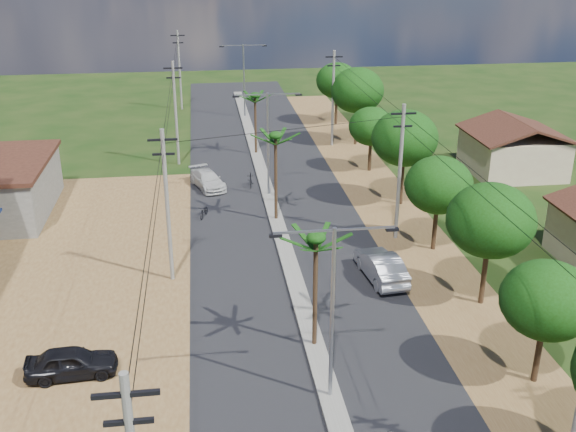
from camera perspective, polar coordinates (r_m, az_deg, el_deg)
The scene contains 29 objects.
ground at distance 30.12m, azimuth 3.55°, elevation -15.12°, with size 160.00×160.00×0.00m, color black.
road at distance 42.83m, azimuth -0.24°, elevation -2.93°, with size 12.00×110.00×0.04m, color black.
median at distance 45.51m, azimuth -0.72°, elevation -1.26°, with size 1.00×90.00×0.18m, color #605E56.
dirt_lot_west at distance 37.71m, azimuth -22.25°, elevation -8.51°, with size 18.00×46.00×0.04m, color brown.
dirt_shoulder_east at distance 44.62m, azimuth 10.66°, elevation -2.28°, with size 5.00×90.00×0.03m, color brown.
house_east_far at distance 59.74m, azimuth 18.56°, elevation 5.71°, with size 7.60×7.50×4.60m.
tree_east_b at distance 30.86m, azimuth 21.08°, elevation -6.67°, with size 4.00×4.00×5.83m.
tree_east_c at distance 36.33m, azimuth 16.79°, elevation -0.37°, with size 4.60×4.60×6.83m.
tree_east_d at distance 42.43m, azimuth 12.64°, elevation 2.56°, with size 4.20×4.20×6.13m.
tree_east_e at distance 49.48m, azimuth 9.86°, elevation 6.51°, with size 4.80×4.80×7.14m.
tree_east_f at distance 57.11m, azimuth 7.06°, elevation 7.54°, with size 3.80×3.80×5.52m.
tree_east_g at distance 64.50m, azimuth 5.88°, elevation 10.53°, with size 5.00×5.00×7.38m.
tree_east_h at distance 72.21m, azimuth 4.17°, elevation 11.36°, with size 4.40×4.40×6.52m.
palm_median_near at distance 30.64m, azimuth 2.39°, elevation -2.30°, with size 2.00×2.00×6.15m.
palm_median_mid at distance 45.42m, azimuth -1.06°, elevation 6.48°, with size 2.00×2.00×6.55m.
palm_median_far at distance 61.03m, azimuth -2.81°, elevation 9.96°, with size 2.00×2.00×5.85m.
streetlight_near at distance 27.48m, azimuth 3.79°, elevation -7.17°, with size 5.10×0.18×8.00m.
streetlight_mid at distance 50.51m, azimuth -1.71°, elevation 6.80°, with size 5.10×0.18×8.00m.
streetlight_far at distance 74.82m, azimuth -3.76°, elevation 11.87°, with size 5.10×0.18×8.00m.
utility_pole_w_b at distance 37.97m, azimuth -10.20°, elevation 1.07°, with size 1.60×0.24×9.00m.
utility_pole_w_c at distance 59.03m, azimuth -9.49°, elevation 8.76°, with size 1.60×0.24×9.00m.
utility_pole_w_d at distance 79.61m, azimuth -9.17°, elevation 12.25°, with size 1.60×0.24×9.00m.
utility_pole_e_b at distance 43.49m, azimuth 9.45°, elevation 3.88°, with size 1.60×0.24×9.00m.
utility_pole_e_c at distance 64.11m, azimuth 3.83°, elevation 10.08°, with size 1.60×0.24×9.00m.
car_silver_mid at distance 39.38m, azimuth 7.87°, elevation -4.26°, with size 1.72×4.93×1.62m, color gray.
car_white_far at distance 53.85m, azimuth -6.83°, elevation 3.04°, with size 1.84×4.53×1.31m, color #ABABA7.
car_parked_dark at distance 32.44m, azimuth -17.85°, elevation -11.76°, with size 1.63×4.06×1.38m, color black.
moto_rider_west_a at distance 48.13m, azimuth -7.11°, elevation 0.34°, with size 0.56×1.60×0.84m, color black.
moto_rider_west_b at distance 53.87m, azimuth -3.19°, elevation 3.04°, with size 0.50×1.79×1.07m, color black.
Camera 1 is at (-4.94, -23.42, 18.28)m, focal length 42.00 mm.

